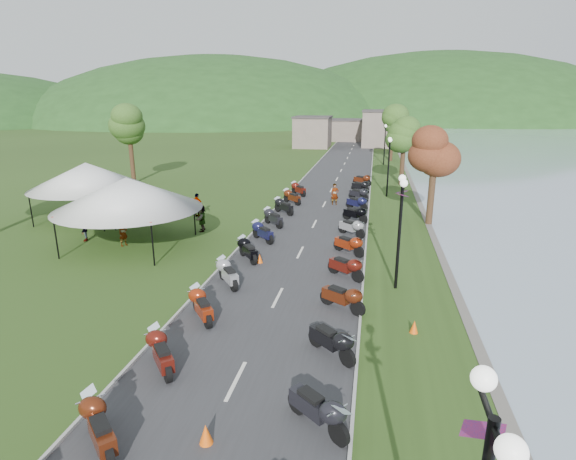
# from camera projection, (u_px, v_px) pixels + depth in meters

# --- Properties ---
(road) EXTENTS (7.00, 120.00, 0.02)m
(road) POSITION_uv_depth(u_px,v_px,m) (331.00, 190.00, 41.84)
(road) COLOR #333336
(road) RESTS_ON ground
(hills_backdrop) EXTENTS (360.00, 120.00, 76.00)m
(hills_backdrop) POSITION_uv_depth(u_px,v_px,m) (367.00, 118.00, 192.65)
(hills_backdrop) COLOR #285621
(hills_backdrop) RESTS_ON ground
(far_building) EXTENTS (18.00, 16.00, 5.00)m
(far_building) POSITION_uv_depth(u_px,v_px,m) (344.00, 130.00, 83.91)
(far_building) COLOR slate
(far_building) RESTS_ON ground
(moto_row_left) EXTENTS (2.60, 46.13, 1.10)m
(moto_row_left) POSITION_uv_depth(u_px,v_px,m) (214.00, 289.00, 18.79)
(moto_row_left) COLOR #331411
(moto_row_left) RESTS_ON ground
(moto_row_right) EXTENTS (2.60, 43.81, 1.10)m
(moto_row_right) POSITION_uv_depth(u_px,v_px,m) (350.00, 244.00, 24.51)
(moto_row_right) COLOR #331411
(moto_row_right) RESTS_ON ground
(vendor_tent_main) EXTENTS (5.49, 5.49, 4.00)m
(vendor_tent_main) POSITION_uv_depth(u_px,v_px,m) (129.00, 212.00, 25.48)
(vendor_tent_main) COLOR silver
(vendor_tent_main) RESTS_ON ground
(vendor_tent_side) EXTENTS (5.20, 5.20, 4.00)m
(vendor_tent_side) POSITION_uv_depth(u_px,v_px,m) (89.00, 191.00, 31.27)
(vendor_tent_side) COLOR silver
(vendor_tent_side) RESTS_ON ground
(tree_lakeside) EXTENTS (2.71, 2.71, 7.54)m
(tree_lakeside) POSITION_uv_depth(u_px,v_px,m) (434.00, 169.00, 29.47)
(tree_lakeside) COLOR #426F26
(tree_lakeside) RESTS_ON ground
(pedestrian_a) EXTENTS (0.60, 0.68, 1.53)m
(pedestrian_a) POSITION_uv_depth(u_px,v_px,m) (124.00, 246.00, 26.05)
(pedestrian_a) COLOR slate
(pedestrian_a) RESTS_ON ground
(pedestrian_b) EXTENTS (0.94, 0.62, 1.80)m
(pedestrian_b) POSITION_uv_depth(u_px,v_px,m) (155.00, 224.00, 30.67)
(pedestrian_b) COLOR slate
(pedestrian_b) RESTS_ON ground
(pedestrian_c) EXTENTS (0.98, 1.21, 1.75)m
(pedestrian_c) POSITION_uv_depth(u_px,v_px,m) (85.00, 241.00, 26.94)
(pedestrian_c) COLOR slate
(pedestrian_c) RESTS_ON ground
(traffic_cone_near) EXTENTS (0.35, 0.35, 0.55)m
(traffic_cone_near) POSITION_uv_depth(u_px,v_px,m) (206.00, 434.00, 11.03)
(traffic_cone_near) COLOR #F2590C
(traffic_cone_near) RESTS_ON ground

